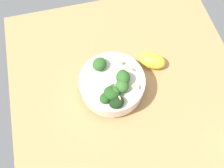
# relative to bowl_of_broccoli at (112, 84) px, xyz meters

# --- Properties ---
(ground_plane) EXTENTS (0.70, 0.70, 0.03)m
(ground_plane) POSITION_rel_bowl_of_broccoli_xyz_m (-0.01, 0.05, -0.06)
(ground_plane) COLOR tan
(bowl_of_broccoli) EXTENTS (0.19, 0.19, 0.11)m
(bowl_of_broccoli) POSITION_rel_bowl_of_broccoli_xyz_m (0.00, 0.00, 0.00)
(bowl_of_broccoli) COLOR silver
(bowl_of_broccoli) RESTS_ON ground_plane
(lemon_wedge) EXTENTS (0.09, 0.10, 0.04)m
(lemon_wedge) POSITION_rel_bowl_of_broccoli_xyz_m (-0.06, 0.14, -0.02)
(lemon_wedge) COLOR yellow
(lemon_wedge) RESTS_ON ground_plane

